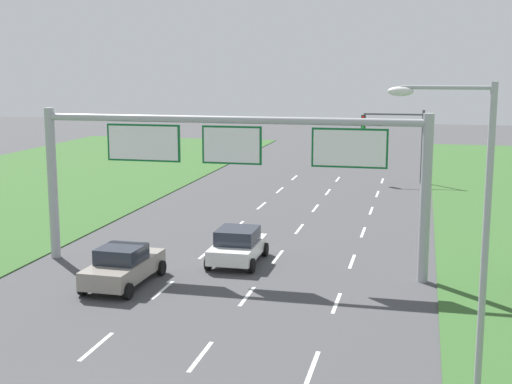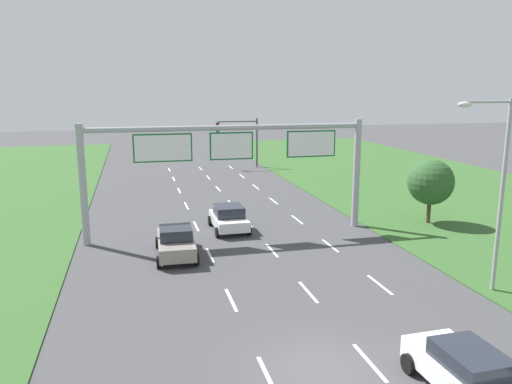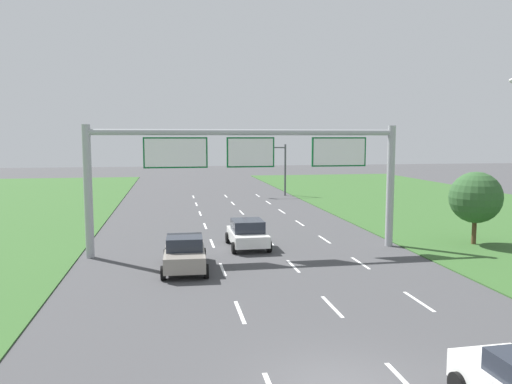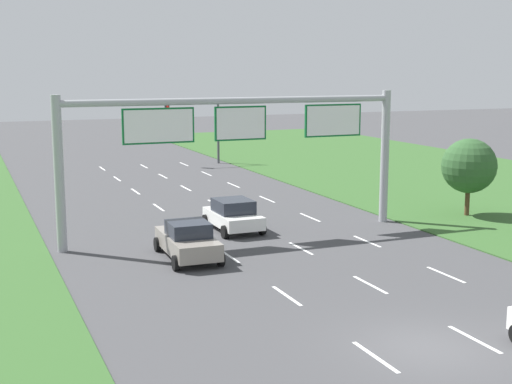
{
  "view_description": "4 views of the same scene",
  "coord_description": "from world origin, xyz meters",
  "px_view_note": "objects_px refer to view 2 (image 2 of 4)",
  "views": [
    {
      "loc": [
        8.17,
        -13.88,
        8.86
      ],
      "look_at": [
        1.41,
        14.98,
        3.61
      ],
      "focal_mm": 50.0,
      "sensor_mm": 36.0,
      "label": 1
    },
    {
      "loc": [
        -5.5,
        -13.67,
        8.9
      ],
      "look_at": [
        1.24,
        13.67,
        3.03
      ],
      "focal_mm": 35.0,
      "sensor_mm": 36.0,
      "label": 2
    },
    {
      "loc": [
        -4.16,
        -11.39,
        6.32
      ],
      "look_at": [
        0.3,
        14.44,
        3.45
      ],
      "focal_mm": 35.0,
      "sensor_mm": 36.0,
      "label": 3
    },
    {
      "loc": [
        -12.25,
        -16.45,
        8.12
      ],
      "look_at": [
        0.22,
        13.66,
        2.46
      ],
      "focal_mm": 50.0,
      "sensor_mm": 36.0,
      "label": 4
    }
  ],
  "objects_px": {
    "sign_gantry": "(230,155)",
    "car_lead_silver": "(468,372)",
    "street_lamp": "(496,180)",
    "roadside_tree_mid": "(431,182)",
    "car_far_ahead": "(176,242)",
    "traffic_light_mast": "(240,134)",
    "car_mid_lane": "(229,218)"
  },
  "relations": [
    {
      "from": "street_lamp",
      "to": "roadside_tree_mid",
      "type": "xyz_separation_m",
      "value": [
        4.04,
        10.82,
        -2.25
      ]
    },
    {
      "from": "car_lead_silver",
      "to": "sign_gantry",
      "type": "distance_m",
      "value": 18.78
    },
    {
      "from": "car_lead_silver",
      "to": "car_far_ahead",
      "type": "distance_m",
      "value": 16.34
    },
    {
      "from": "car_lead_silver",
      "to": "car_mid_lane",
      "type": "relative_size",
      "value": 1.07
    },
    {
      "from": "car_far_ahead",
      "to": "traffic_light_mast",
      "type": "height_order",
      "value": "traffic_light_mast"
    },
    {
      "from": "car_far_ahead",
      "to": "street_lamp",
      "type": "relative_size",
      "value": 0.53
    },
    {
      "from": "car_lead_silver",
      "to": "sign_gantry",
      "type": "xyz_separation_m",
      "value": [
        -3.5,
        17.98,
        4.16
      ]
    },
    {
      "from": "car_lead_silver",
      "to": "car_mid_lane",
      "type": "height_order",
      "value": "car_mid_lane"
    },
    {
      "from": "car_lead_silver",
      "to": "sign_gantry",
      "type": "relative_size",
      "value": 0.25
    },
    {
      "from": "car_lead_silver",
      "to": "street_lamp",
      "type": "height_order",
      "value": "street_lamp"
    },
    {
      "from": "car_mid_lane",
      "to": "street_lamp",
      "type": "height_order",
      "value": "street_lamp"
    },
    {
      "from": "traffic_light_mast",
      "to": "street_lamp",
      "type": "bearing_deg",
      "value": -85.16
    },
    {
      "from": "traffic_light_mast",
      "to": "roadside_tree_mid",
      "type": "relative_size",
      "value": 1.29
    },
    {
      "from": "car_mid_lane",
      "to": "street_lamp",
      "type": "distance_m",
      "value": 16.07
    },
    {
      "from": "car_mid_lane",
      "to": "street_lamp",
      "type": "bearing_deg",
      "value": -53.82
    },
    {
      "from": "traffic_light_mast",
      "to": "sign_gantry",
      "type": "bearing_deg",
      "value": -103.32
    },
    {
      "from": "traffic_light_mast",
      "to": "street_lamp",
      "type": "height_order",
      "value": "street_lamp"
    },
    {
      "from": "sign_gantry",
      "to": "car_lead_silver",
      "type": "bearing_deg",
      "value": -78.98
    },
    {
      "from": "street_lamp",
      "to": "roadside_tree_mid",
      "type": "distance_m",
      "value": 11.77
    },
    {
      "from": "traffic_light_mast",
      "to": "street_lamp",
      "type": "relative_size",
      "value": 0.66
    },
    {
      "from": "traffic_light_mast",
      "to": "roadside_tree_mid",
      "type": "height_order",
      "value": "traffic_light_mast"
    },
    {
      "from": "traffic_light_mast",
      "to": "car_lead_silver",
      "type": "bearing_deg",
      "value": -93.43
    },
    {
      "from": "traffic_light_mast",
      "to": "street_lamp",
      "type": "distance_m",
      "value": 37.46
    },
    {
      "from": "sign_gantry",
      "to": "traffic_light_mast",
      "type": "xyz_separation_m",
      "value": [
        6.13,
        25.88,
        -1.09
      ]
    },
    {
      "from": "sign_gantry",
      "to": "street_lamp",
      "type": "xyz_separation_m",
      "value": [
        9.29,
        -11.43,
        0.13
      ]
    },
    {
      "from": "car_far_ahead",
      "to": "traffic_light_mast",
      "type": "xyz_separation_m",
      "value": [
        9.8,
        29.18,
        3.05
      ]
    },
    {
      "from": "car_mid_lane",
      "to": "sign_gantry",
      "type": "bearing_deg",
      "value": -92.72
    },
    {
      "from": "car_lead_silver",
      "to": "car_mid_lane",
      "type": "bearing_deg",
      "value": 98.66
    },
    {
      "from": "sign_gantry",
      "to": "street_lamp",
      "type": "distance_m",
      "value": 14.72
    },
    {
      "from": "car_mid_lane",
      "to": "roadside_tree_mid",
      "type": "height_order",
      "value": "roadside_tree_mid"
    },
    {
      "from": "car_far_ahead",
      "to": "sign_gantry",
      "type": "bearing_deg",
      "value": 43.71
    },
    {
      "from": "car_lead_silver",
      "to": "traffic_light_mast",
      "type": "distance_m",
      "value": 44.04
    }
  ]
}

